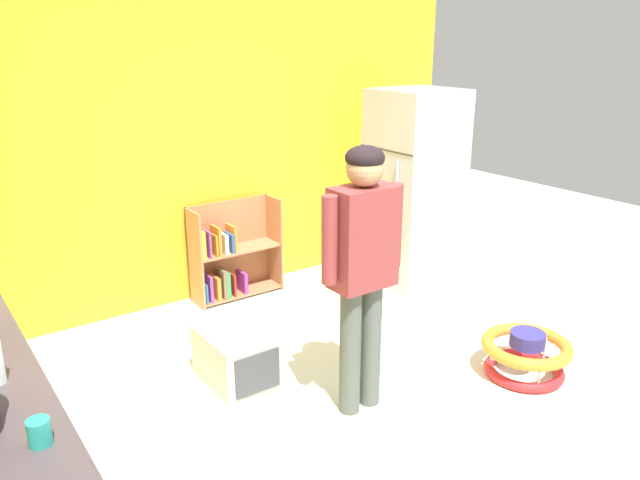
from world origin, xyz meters
TOP-DOWN VIEW (x-y plane):
  - ground_plane at (0.00, 0.00)m, footprint 12.00×12.00m
  - back_wall at (0.00, 2.33)m, footprint 5.20×0.06m
  - refrigerator at (1.62, 1.49)m, footprint 0.73×0.68m
  - bookshelf at (0.05, 2.14)m, footprint 0.80×0.28m
  - standing_person at (-0.10, 0.12)m, footprint 0.57×0.22m
  - baby_walker at (1.06, -0.24)m, footprint 0.60×0.60m
  - pet_carrier at (-0.57, 0.84)m, footprint 0.42×0.55m
  - teal_cup at (-2.00, -0.47)m, footprint 0.08×0.08m

SIDE VIEW (x-z plane):
  - ground_plane at x=0.00m, z-range 0.00..0.00m
  - baby_walker at x=1.06m, z-range 0.00..0.32m
  - pet_carrier at x=-0.57m, z-range 0.00..0.36m
  - bookshelf at x=0.05m, z-range -0.06..0.79m
  - refrigerator at x=1.62m, z-range 0.00..1.78m
  - teal_cup at x=-2.00m, z-range 0.90..0.99m
  - standing_person at x=-0.10m, z-range 0.17..1.83m
  - back_wall at x=0.00m, z-range 0.00..2.70m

